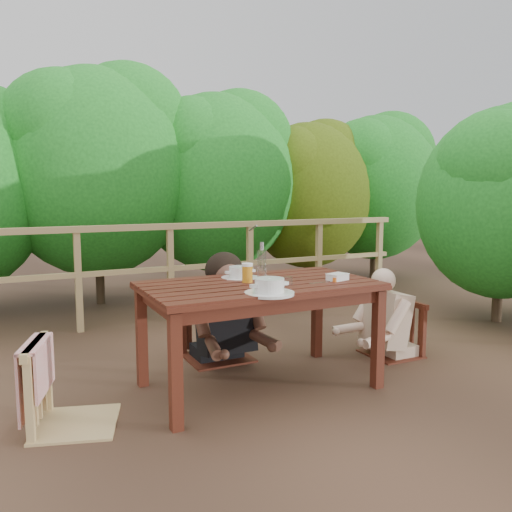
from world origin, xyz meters
name	(u,v)px	position (x,y,z in m)	size (l,w,h in m)	color
ground	(259,386)	(0.00, 0.00, 0.00)	(60.00, 60.00, 0.00)	brown
table	(259,336)	(0.00, 0.00, 0.36)	(1.54, 0.87, 0.71)	#3D170D
chair_left	(73,345)	(-1.21, -0.06, 0.47)	(0.47, 0.47, 0.95)	tan
chair_far	(217,298)	(-0.03, 0.68, 0.50)	(0.49, 0.49, 1.00)	#3D170D
chair_right	(392,305)	(1.28, 0.13, 0.42)	(0.41, 0.41, 0.83)	#3D170D
woman	(216,276)	(-0.03, 0.70, 0.66)	(0.54, 0.66, 1.33)	black
diner_right	(396,283)	(1.31, 0.13, 0.59)	(0.48, 0.59, 1.19)	tan
railing	(171,273)	(0.00, 2.00, 0.51)	(5.60, 0.10, 1.01)	tan
hedge_row	(170,145)	(0.40, 3.20, 1.90)	(6.60, 1.60, 3.80)	#1D701F
soup_near	(269,286)	(-0.10, -0.33, 0.76)	(0.30, 0.30, 0.10)	white
soup_far	(240,273)	(-0.03, 0.25, 0.76)	(0.27, 0.27, 0.09)	white
bread_roll	(275,284)	(0.00, -0.22, 0.75)	(0.13, 0.10, 0.08)	#9E6E24
beer_glass	(247,274)	(-0.07, 0.04, 0.78)	(0.07, 0.07, 0.14)	orange
bottle	(262,261)	(0.08, 0.13, 0.85)	(0.07, 0.07, 0.27)	silver
tumbler	(288,282)	(0.12, -0.18, 0.75)	(0.06, 0.06, 0.07)	white
butter_tub	(337,278)	(0.52, -0.16, 0.74)	(0.14, 0.10, 0.06)	silver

